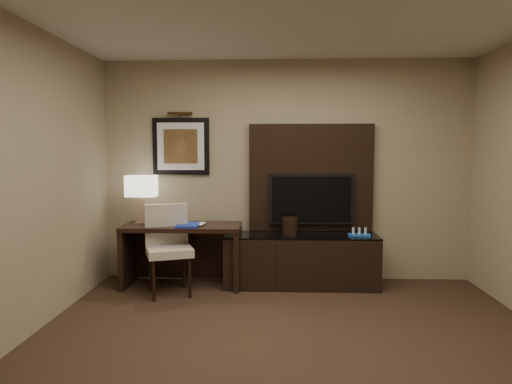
# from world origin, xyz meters

# --- Properties ---
(floor) EXTENTS (4.50, 5.00, 0.01)m
(floor) POSITION_xyz_m (0.00, 0.00, -0.01)
(floor) COLOR #322116
(floor) RESTS_ON ground
(wall_back) EXTENTS (4.50, 0.01, 2.70)m
(wall_back) POSITION_xyz_m (0.00, 2.50, 1.35)
(wall_back) COLOR #9B8B69
(wall_back) RESTS_ON floor
(wall_front) EXTENTS (4.50, 0.01, 2.70)m
(wall_front) POSITION_xyz_m (0.00, -2.50, 1.35)
(wall_front) COLOR #9B8B69
(wall_front) RESTS_ON floor
(desk) EXTENTS (1.38, 0.60, 0.73)m
(desk) POSITION_xyz_m (-1.22, 2.10, 0.37)
(desk) COLOR black
(desk) RESTS_ON floor
(credenza) EXTENTS (1.79, 0.50, 0.62)m
(credenza) POSITION_xyz_m (0.17, 2.15, 0.31)
(credenza) COLOR black
(credenza) RESTS_ON floor
(tv_wall_panel) EXTENTS (1.50, 0.12, 1.30)m
(tv_wall_panel) POSITION_xyz_m (0.30, 2.44, 1.27)
(tv_wall_panel) COLOR black
(tv_wall_panel) RESTS_ON wall_back
(tv) EXTENTS (1.00, 0.08, 0.60)m
(tv) POSITION_xyz_m (0.30, 2.34, 1.02)
(tv) COLOR black
(tv) RESTS_ON tv_wall_panel
(artwork) EXTENTS (0.70, 0.04, 0.70)m
(artwork) POSITION_xyz_m (-1.30, 2.48, 1.65)
(artwork) COLOR black
(artwork) RESTS_ON wall_back
(picture_light) EXTENTS (0.04, 0.04, 0.30)m
(picture_light) POSITION_xyz_m (-1.30, 2.44, 2.05)
(picture_light) COLOR #412B14
(picture_light) RESTS_ON wall_back
(desk_chair) EXTENTS (0.64, 0.69, 1.00)m
(desk_chair) POSITION_xyz_m (-1.31, 1.78, 0.50)
(desk_chair) COLOR beige
(desk_chair) RESTS_ON floor
(table_lamp) EXTENTS (0.35, 0.24, 0.52)m
(table_lamp) POSITION_xyz_m (-1.72, 2.20, 1.00)
(table_lamp) COLOR #A07D63
(table_lamp) RESTS_ON desk
(desk_phone) EXTENTS (0.21, 0.19, 0.10)m
(desk_phone) POSITION_xyz_m (-1.44, 2.07, 0.79)
(desk_phone) COLOR black
(desk_phone) RESTS_ON desk
(blue_folder) EXTENTS (0.27, 0.35, 0.02)m
(blue_folder) POSITION_xyz_m (-1.14, 2.02, 0.74)
(blue_folder) COLOR #1931A2
(blue_folder) RESTS_ON desk
(book) EXTENTS (0.15, 0.03, 0.21)m
(book) POSITION_xyz_m (-1.11, 2.09, 0.84)
(book) COLOR #BBAD93
(book) RESTS_ON desk
(ice_bucket) EXTENTS (0.23, 0.23, 0.21)m
(ice_bucket) POSITION_xyz_m (0.04, 2.14, 0.72)
(ice_bucket) COLOR black
(ice_bucket) RESTS_ON credenza
(minibar_tray) EXTENTS (0.26, 0.17, 0.09)m
(minibar_tray) POSITION_xyz_m (0.84, 2.10, 0.66)
(minibar_tray) COLOR #1957A6
(minibar_tray) RESTS_ON credenza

